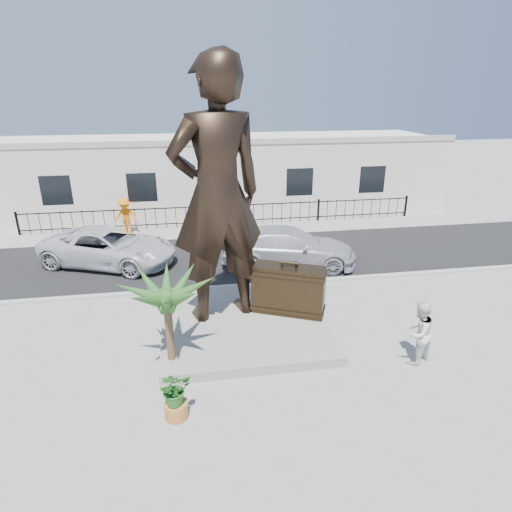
{
  "coord_description": "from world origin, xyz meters",
  "views": [
    {
      "loc": [
        -2.09,
        -10.6,
        7.34
      ],
      "look_at": [
        0.0,
        2.0,
        2.3
      ],
      "focal_mm": 30.0,
      "sensor_mm": 36.0,
      "label": 1
    }
  ],
  "objects": [
    {
      "name": "ground",
      "position": [
        0.0,
        0.0,
        0.0
      ],
      "size": [
        100.0,
        100.0,
        0.0
      ],
      "primitive_type": "plane",
      "color": "#9E9991",
      "rests_on": "ground"
    },
    {
      "name": "street",
      "position": [
        0.0,
        8.0,
        0.01
      ],
      "size": [
        40.0,
        7.0,
        0.01
      ],
      "primitive_type": "cube",
      "color": "black",
      "rests_on": "ground"
    },
    {
      "name": "curb",
      "position": [
        0.0,
        4.5,
        0.06
      ],
      "size": [
        40.0,
        0.25,
        0.12
      ],
      "primitive_type": "cube",
      "color": "#A5A399",
      "rests_on": "ground"
    },
    {
      "name": "far_sidewalk",
      "position": [
        0.0,
        12.0,
        0.01
      ],
      "size": [
        40.0,
        2.5,
        0.02
      ],
      "primitive_type": "cube",
      "color": "#9E9991",
      "rests_on": "ground"
    },
    {
      "name": "plinth",
      "position": [
        -0.5,
        1.5,
        0.15
      ],
      "size": [
        5.2,
        5.2,
        0.3
      ],
      "primitive_type": "cube",
      "color": "gray",
      "rests_on": "ground"
    },
    {
      "name": "fence",
      "position": [
        0.0,
        12.8,
        0.6
      ],
      "size": [
        22.0,
        0.1,
        1.2
      ],
      "primitive_type": "cube",
      "color": "black",
      "rests_on": "ground"
    },
    {
      "name": "building",
      "position": [
        0.0,
        17.0,
        2.2
      ],
      "size": [
        28.0,
        7.0,
        4.4
      ],
      "primitive_type": "cube",
      "color": "silver",
      "rests_on": "ground"
    },
    {
      "name": "statue",
      "position": [
        -1.18,
        2.05,
        4.33
      ],
      "size": [
        3.35,
        2.65,
        8.06
      ],
      "primitive_type": "imported",
      "rotation": [
        0.0,
        0.0,
        3.42
      ],
      "color": "black",
      "rests_on": "plinth"
    },
    {
      "name": "suitcase",
      "position": [
        1.05,
        1.76,
        1.13
      ],
      "size": [
        2.45,
        1.66,
        1.65
      ],
      "primitive_type": "cube",
      "rotation": [
        0.0,
        0.0,
        -0.43
      ],
      "color": "black",
      "rests_on": "plinth"
    },
    {
      "name": "tourist",
      "position": [
        4.09,
        -1.15,
        0.95
      ],
      "size": [
        1.15,
        1.07,
        1.9
      ],
      "primitive_type": "imported",
      "rotation": [
        0.0,
        0.0,
        3.64
      ],
      "color": "silver",
      "rests_on": "ground"
    },
    {
      "name": "car_white",
      "position": [
        -5.6,
        7.83,
        0.82
      ],
      "size": [
        6.45,
        4.72,
        1.63
      ],
      "primitive_type": "imported",
      "rotation": [
        0.0,
        0.0,
        1.18
      ],
      "color": "silver",
      "rests_on": "street"
    },
    {
      "name": "car_silver",
      "position": [
        2.18,
        6.42,
        0.86
      ],
      "size": [
        6.18,
        3.47,
        1.69
      ],
      "primitive_type": "imported",
      "rotation": [
        0.0,
        0.0,
        1.37
      ],
      "color": "#AFB1B4",
      "rests_on": "street"
    },
    {
      "name": "worker",
      "position": [
        -5.35,
        12.07,
        0.99
      ],
      "size": [
        1.36,
        0.92,
        1.95
      ],
      "primitive_type": "imported",
      "rotation": [
        0.0,
        0.0,
        -0.16
      ],
      "color": "orange",
      "rests_on": "far_sidewalk"
    },
    {
      "name": "palm_tree",
      "position": [
        -2.77,
        -0.3,
        0.0
      ],
      "size": [
        1.8,
        1.8,
        3.2
      ],
      "primitive_type": null,
      "color": "#28531E",
      "rests_on": "ground"
    },
    {
      "name": "planter",
      "position": [
        -2.63,
        -2.3,
        0.2
      ],
      "size": [
        0.56,
        0.56,
        0.4
      ],
      "primitive_type": "cylinder",
      "color": "#B0702E",
      "rests_on": "ground"
    },
    {
      "name": "shrub",
      "position": [
        -2.63,
        -2.3,
        0.82
      ],
      "size": [
        0.92,
        0.86,
        0.84
      ],
      "primitive_type": "imported",
      "rotation": [
        0.0,
        0.0,
        0.32
      ],
      "color": "#246520",
      "rests_on": "planter"
    }
  ]
}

